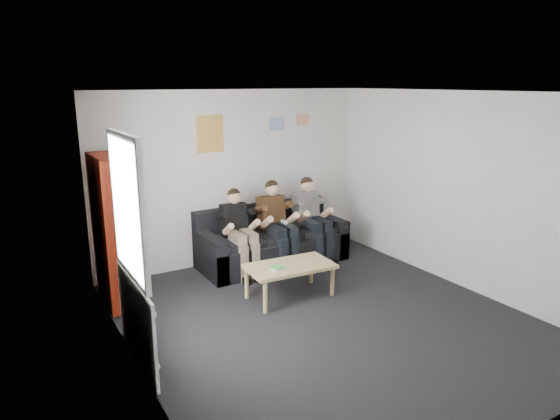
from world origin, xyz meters
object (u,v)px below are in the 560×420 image
object	(u,v)px
person_middle	(278,225)
person_right	(313,219)
sofa	(271,243)
bookshelf	(111,231)
coffee_table	(290,269)
person_left	(240,232)

from	to	relation	value
person_middle	person_right	world-z (taller)	person_middle
sofa	bookshelf	distance (m)	2.57
bookshelf	person_right	world-z (taller)	bookshelf
sofa	person_middle	distance (m)	0.41
sofa	person_middle	bearing A→B (deg)	-90.00
coffee_table	person_middle	bearing A→B (deg)	67.63
bookshelf	coffee_table	bearing A→B (deg)	-27.59
sofa	person_left	xyz separation A→B (m)	(-0.65, -0.20, 0.33)
sofa	person_right	xyz separation A→B (m)	(0.65, -0.21, 0.35)
person_left	person_right	distance (m)	1.30
bookshelf	person_middle	bearing A→B (deg)	0.18
sofa	person_left	bearing A→B (deg)	-162.64
coffee_table	person_middle	world-z (taller)	person_middle
person_middle	person_left	bearing A→B (deg)	-179.82
person_left	person_right	size ratio (longest dim) A/B	0.97
person_middle	sofa	bearing A→B (deg)	90.52
sofa	person_middle	size ratio (longest dim) A/B	1.73
sofa	bookshelf	world-z (taller)	bookshelf
bookshelf	person_middle	size ratio (longest dim) A/B	1.44
bookshelf	person_right	xyz separation A→B (m)	(3.13, 0.05, -0.30)
sofa	person_middle	xyz separation A→B (m)	(0.00, -0.21, 0.35)
coffee_table	person_left	world-z (taller)	person_left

